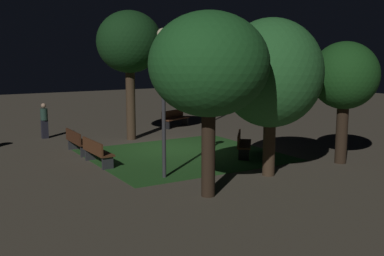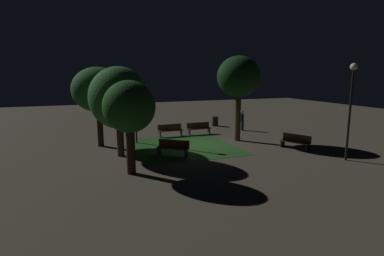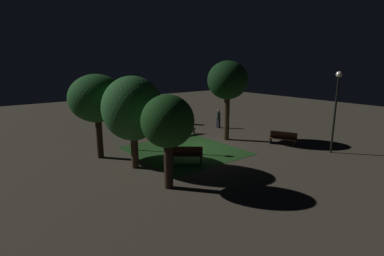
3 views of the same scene
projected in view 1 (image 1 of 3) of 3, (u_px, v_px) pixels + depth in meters
ground_plane at (170, 149)px, 18.79m from camera, size 60.00×60.00×0.00m
grass_lawn at (183, 155)px, 17.62m from camera, size 6.24×6.76×0.01m
bench_near_trees at (77, 141)px, 17.90m from camera, size 1.80×0.48×0.88m
bench_by_lamp at (96, 151)px, 16.01m from camera, size 1.81×0.54×0.88m
bench_lawn_edge at (175, 118)px, 24.29m from camera, size 1.17×1.84×0.88m
bench_corner at (242, 143)px, 17.45m from camera, size 1.70×1.50×0.88m
tree_near_wall at (209, 65)px, 12.02m from camera, size 3.16×3.16×4.92m
tree_lawn_side at (129, 43)px, 20.19m from camera, size 2.86×2.86×5.67m
tree_back_left at (271, 74)px, 14.20m from camera, size 3.18×3.18×4.90m
tree_tall_center at (345, 77)px, 15.89m from camera, size 2.33×2.33×4.23m
lamp_post_plaza_west at (163, 78)px, 13.94m from camera, size 0.36×0.36×4.57m
lamp_post_near_wall at (213, 62)px, 26.05m from camera, size 0.36×0.36×5.03m
pedestrian at (44, 120)px, 20.98m from camera, size 0.32×0.32×1.61m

